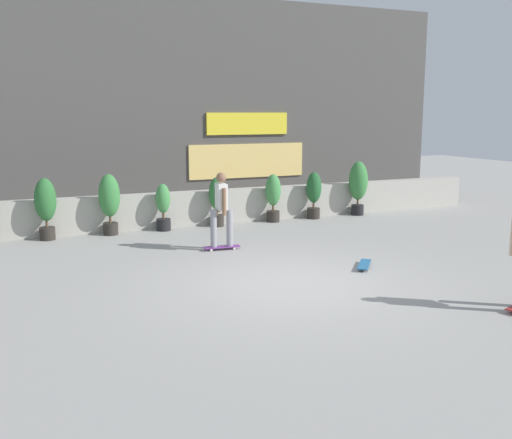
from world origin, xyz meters
TOP-DOWN VIEW (x-y plane):
  - ground_plane at (0.00, 0.00)m, footprint 48.00×48.00m
  - planter_wall at (0.00, 6.00)m, footprint 18.00×0.40m
  - building_backdrop at (0.00, 10.00)m, footprint 20.00×2.08m
  - potted_plant_1 at (-3.60, 5.55)m, footprint 0.50×0.50m
  - potted_plant_2 at (-2.13, 5.55)m, footprint 0.51×0.51m
  - potted_plant_3 at (-0.80, 5.55)m, footprint 0.36×0.36m
  - potted_plant_4 at (0.64, 5.55)m, footprint 0.42×0.42m
  - potted_plant_5 at (2.27, 5.55)m, footprint 0.42×0.42m
  - potted_plant_6 at (3.53, 5.55)m, footprint 0.42×0.42m
  - potted_plant_7 at (5.00, 5.55)m, footprint 0.55×0.55m
  - skater_by_wall_left at (-0.19, 2.94)m, footprint 0.82×0.56m
  - skateboard_near_camera at (1.82, 0.43)m, footprint 0.66×0.75m

SIDE VIEW (x-z plane):
  - ground_plane at x=0.00m, z-range 0.00..0.00m
  - skateboard_near_camera at x=1.82m, z-range 0.02..0.10m
  - planter_wall at x=0.00m, z-range 0.00..0.90m
  - potted_plant_3 at x=-0.80m, z-range 0.03..1.23m
  - potted_plant_4 at x=0.64m, z-range 0.07..1.37m
  - potted_plant_5 at x=2.27m, z-range 0.08..1.38m
  - potted_plant_6 at x=3.53m, z-range 0.08..1.39m
  - potted_plant_1 at x=-3.60m, z-range 0.12..1.58m
  - potted_plant_2 at x=-2.13m, z-range 0.12..1.62m
  - potted_plant_7 at x=5.00m, z-range 0.13..1.70m
  - skater_by_wall_left at x=-0.19m, z-range 0.09..1.79m
  - building_backdrop at x=0.00m, z-range 0.00..6.50m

